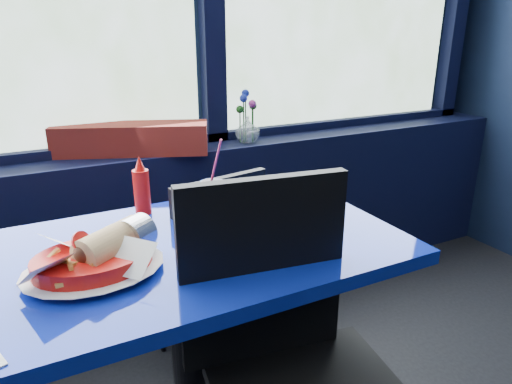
% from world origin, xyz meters
% --- Properties ---
extents(window_sill, '(5.00, 0.26, 0.80)m').
position_xyz_m(window_sill, '(0.00, 2.87, 0.40)').
color(window_sill, black).
rests_on(window_sill, ground).
extents(near_table, '(1.20, 0.70, 0.75)m').
position_xyz_m(near_table, '(0.30, 2.00, 0.57)').
color(near_table, black).
rests_on(near_table, ground).
extents(chair_near_front, '(0.51, 0.51, 0.99)m').
position_xyz_m(chair_near_front, '(0.45, 1.66, 0.57)').
color(chair_near_front, black).
rests_on(chair_near_front, ground).
extents(chair_near_back, '(0.45, 0.45, 0.85)m').
position_xyz_m(chair_near_back, '(0.52, 2.33, 0.49)').
color(chair_near_back, black).
rests_on(chair_near_back, ground).
extents(planter_box, '(0.67, 0.39, 0.13)m').
position_xyz_m(planter_box, '(0.36, 2.87, 0.87)').
color(planter_box, maroon).
rests_on(planter_box, window_sill).
extents(flower_vase, '(0.15, 0.16, 0.25)m').
position_xyz_m(flower_vase, '(0.90, 2.83, 0.88)').
color(flower_vase, silver).
rests_on(flower_vase, window_sill).
extents(food_basket, '(0.33, 0.32, 0.11)m').
position_xyz_m(food_basket, '(0.06, 1.95, 0.79)').
color(food_basket, red).
rests_on(food_basket, near_table).
extents(ketchup_bottle, '(0.05, 0.05, 0.19)m').
position_xyz_m(ketchup_bottle, '(0.25, 2.28, 0.83)').
color(ketchup_bottle, red).
rests_on(ketchup_bottle, near_table).
extents(soda_cup, '(0.08, 0.08, 0.26)m').
position_xyz_m(soda_cup, '(0.44, 2.13, 0.81)').
color(soda_cup, navy).
rests_on(soda_cup, near_table).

